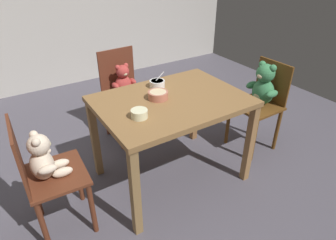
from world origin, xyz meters
name	(u,v)px	position (x,y,z in m)	size (l,w,h in m)	color
ground_plane	(171,177)	(0.00, 0.00, -0.02)	(5.20, 5.20, 0.04)	#4E4A55
dining_table	(171,110)	(0.00, 0.00, 0.66)	(1.13, 0.83, 0.76)	brown
teddy_chair_near_left	(45,167)	(-0.98, -0.02, 0.54)	(0.39, 0.43, 0.88)	#5A2B18
teddy_chair_far_center	(124,88)	(-0.03, 0.83, 0.54)	(0.44, 0.42, 0.90)	#5A2A1A
teddy_chair_near_right	(262,93)	(0.98, -0.05, 0.59)	(0.39, 0.41, 0.87)	#5B3714
porridge_bowl_cream_near_left	(139,114)	(-0.34, -0.12, 0.79)	(0.12, 0.12, 0.06)	beige
porridge_bowl_terracotta_center	(158,95)	(-0.08, 0.06, 0.79)	(0.15, 0.15, 0.06)	#B76953
porridge_bowl_white_far_center	(157,84)	(0.02, 0.25, 0.79)	(0.14, 0.13, 0.12)	silver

